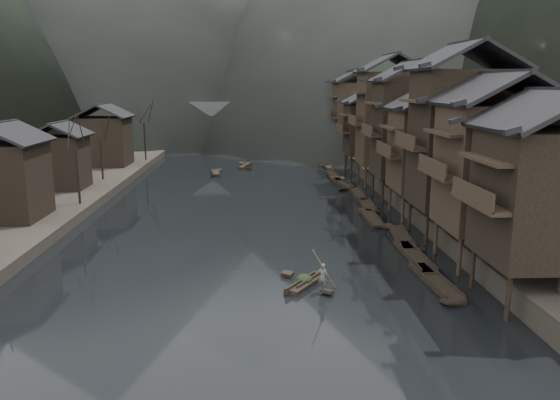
{
  "coord_description": "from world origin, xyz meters",
  "views": [
    {
      "loc": [
        0.95,
        -36.86,
        12.31
      ],
      "look_at": [
        3.02,
        9.26,
        2.5
      ],
      "focal_mm": 35.0,
      "sensor_mm": 36.0,
      "label": 1
    }
  ],
  "objects": [
    {
      "name": "water",
      "position": [
        0.0,
        0.0,
        0.0
      ],
      "size": [
        300.0,
        300.0,
        0.0
      ],
      "primitive_type": "plane",
      "color": "black",
      "rests_on": "ground"
    },
    {
      "name": "right_bank",
      "position": [
        35.0,
        40.0,
        0.9
      ],
      "size": [
        40.0,
        200.0,
        1.8
      ],
      "primitive_type": "cube",
      "color": "#2D2823",
      "rests_on": "ground"
    },
    {
      "name": "midriver_boats",
      "position": [
        -2.48,
        42.58,
        0.2
      ],
      "size": [
        5.9,
        12.2,
        0.44
      ],
      "color": "black",
      "rests_on": "water"
    },
    {
      "name": "bamboo_pole",
      "position": [
        5.1,
        -6.02,
        3.82
      ],
      "size": [
        1.91,
        2.03,
        3.45
      ],
      "primitive_type": "cylinder",
      "rotation": [
        0.67,
        0.0,
        -0.75
      ],
      "color": "#8C7A51",
      "rests_on": "boatman"
    },
    {
      "name": "left_houses",
      "position": [
        -20.5,
        20.12,
        5.66
      ],
      "size": [
        8.1,
        53.2,
        8.73
      ],
      "color": "black",
      "rests_on": "left_bank"
    },
    {
      "name": "moored_sampans",
      "position": [
        11.95,
        21.33,
        0.2
      ],
      "size": [
        3.15,
        60.84,
        0.47
      ],
      "color": "black",
      "rests_on": "water"
    },
    {
      "name": "stone_bridge",
      "position": [
        -0.0,
        72.0,
        5.11
      ],
      "size": [
        40.0,
        6.0,
        9.0
      ],
      "color": "#4C4C4F",
      "rests_on": "ground"
    },
    {
      "name": "hero_sampan",
      "position": [
        4.04,
        -4.74,
        0.2
      ],
      "size": [
        3.08,
        4.07,
        0.43
      ],
      "color": "black",
      "rests_on": "water"
    },
    {
      "name": "boatman",
      "position": [
        4.9,
        -6.02,
        1.26
      ],
      "size": [
        0.72,
        0.66,
        1.66
      ],
      "primitive_type": "imported",
      "rotation": [
        0.0,
        0.0,
        2.58
      ],
      "color": "#5D5D60",
      "rests_on": "hero_sampan"
    },
    {
      "name": "bare_trees",
      "position": [
        -17.0,
        20.77,
        6.63
      ],
      "size": [
        3.96,
        61.19,
        7.92
      ],
      "color": "black",
      "rests_on": "left_bank"
    },
    {
      "name": "stilt_houses",
      "position": [
        17.28,
        19.69,
        8.85
      ],
      "size": [
        9.0,
        67.6,
        16.14
      ],
      "color": "black",
      "rests_on": "ground"
    },
    {
      "name": "cargo_heap",
      "position": [
        3.93,
        -4.57,
        0.72
      ],
      "size": [
        0.97,
        1.27,
        0.58
      ],
      "primitive_type": "ellipsoid",
      "color": "black",
      "rests_on": "hero_sampan"
    }
  ]
}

